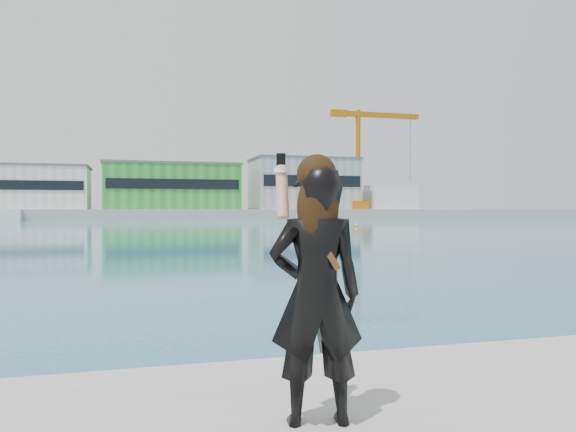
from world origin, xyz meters
name	(u,v)px	position (x,y,z in m)	size (l,w,h in m)	color
far_quay	(136,213)	(0.00, 130.00, 1.00)	(320.00, 40.00, 2.00)	#9E9E99
warehouse_white	(31,187)	(-22.00, 127.98, 6.76)	(24.48, 15.35, 9.50)	silver
warehouse_green	(172,186)	(8.00, 127.98, 7.26)	(30.60, 16.36, 10.50)	#238C31
warehouse_grey_right	(303,184)	(40.00, 127.98, 8.26)	(25.50, 15.35, 12.50)	gray
ancillary_shed	(388,197)	(62.00, 126.00, 5.00)	(12.00, 10.00, 6.00)	silver
dock_crane	(363,155)	(53.20, 122.00, 15.07)	(23.00, 4.00, 24.00)	#C66C0B
flagpole_right	(237,189)	(22.09, 121.00, 6.54)	(1.28, 0.16, 8.00)	silver
buoy_near	(356,227)	(25.07, 58.75, 0.00)	(0.50, 0.50, 0.50)	yellow
woman	(316,286)	(-0.14, -0.70, 1.73)	(0.70, 0.51, 1.85)	black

